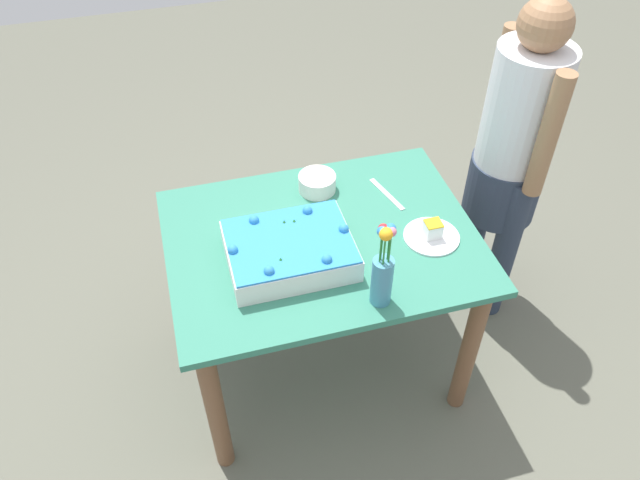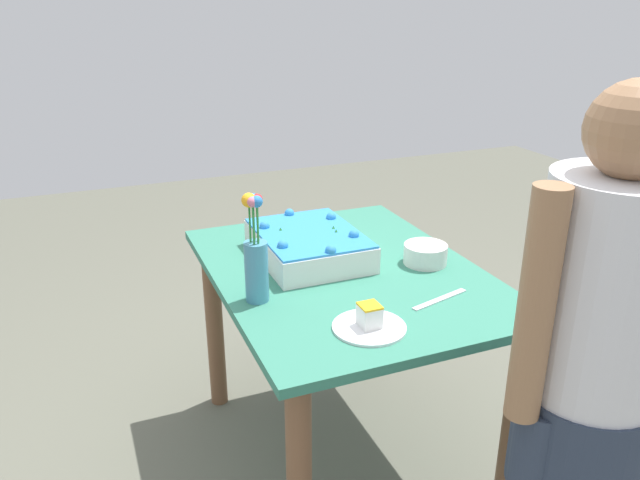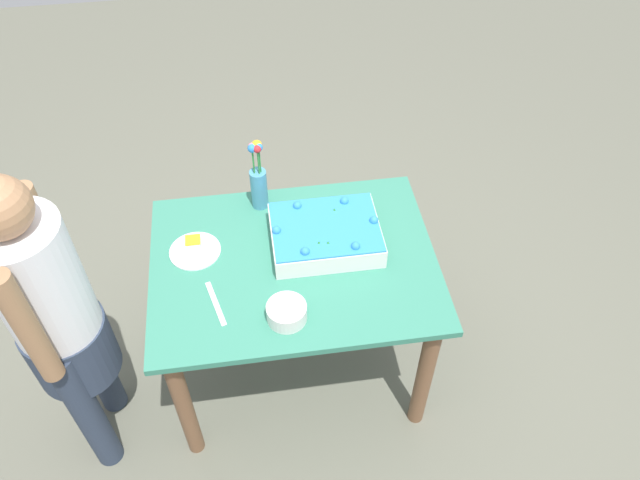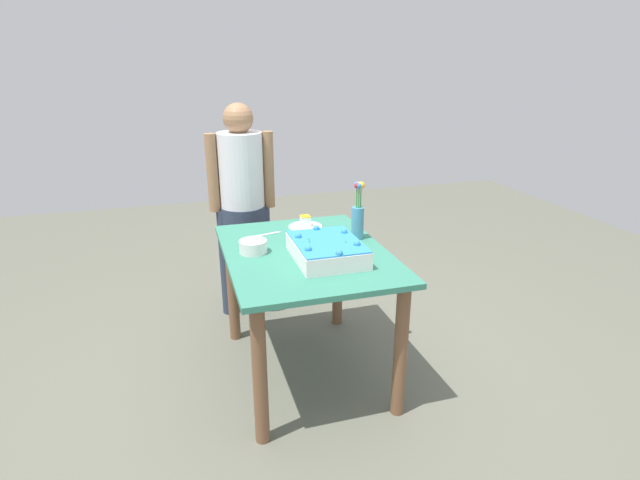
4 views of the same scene
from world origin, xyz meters
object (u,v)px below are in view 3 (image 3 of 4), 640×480
at_px(cake_knife, 216,303).
at_px(flower_vase, 258,181).
at_px(fruit_bowl, 287,312).
at_px(person_standing, 55,316).
at_px(sheet_cake, 325,234).
at_px(serving_plate_with_slice, 195,249).

bearing_deg(cake_knife, flower_vase, -37.26).
bearing_deg(fruit_bowl, person_standing, 175.53).
distance_m(sheet_cake, cake_knife, 0.52).
height_order(sheet_cake, serving_plate_with_slice, sheet_cake).
bearing_deg(cake_knife, person_standing, 79.14).
bearing_deg(fruit_bowl, cake_knife, 158.16).
distance_m(serving_plate_with_slice, person_standing, 0.58).
bearing_deg(sheet_cake, person_standing, -163.95).
relative_size(fruit_bowl, person_standing, 0.10).
xyz_separation_m(sheet_cake, serving_plate_with_slice, (-0.53, 0.03, -0.03)).
bearing_deg(cake_knife, sheet_cake, -76.17).
xyz_separation_m(sheet_cake, flower_vase, (-0.25, 0.26, 0.09)).
bearing_deg(fruit_bowl, serving_plate_with_slice, 131.24).
xyz_separation_m(serving_plate_with_slice, fruit_bowl, (0.33, -0.38, 0.02)).
distance_m(cake_knife, flower_vase, 0.57).
relative_size(sheet_cake, serving_plate_with_slice, 2.11).
distance_m(serving_plate_with_slice, cake_knife, 0.29).
bearing_deg(sheet_cake, cake_knife, -151.17).
relative_size(cake_knife, flower_vase, 0.65).
bearing_deg(sheet_cake, fruit_bowl, -119.01).
bearing_deg(sheet_cake, serving_plate_with_slice, 177.19).
height_order(flower_vase, person_standing, person_standing).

